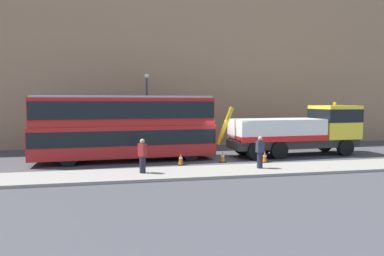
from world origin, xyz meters
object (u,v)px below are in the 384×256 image
(recovery_tow_truck, at_px, (300,130))
(pedestrian_bystander, at_px, (260,153))
(pedestrian_onlooker, at_px, (142,156))
(traffic_cone_midway, at_px, (223,157))
(street_lamp, at_px, (147,105))
(traffic_cone_near_truck, at_px, (265,157))
(double_decker_bus, at_px, (126,125))
(traffic_cone_near_bus, at_px, (181,159))

(recovery_tow_truck, distance_m, pedestrian_bystander, 6.60)
(pedestrian_onlooker, height_order, traffic_cone_midway, pedestrian_onlooker)
(street_lamp, bearing_deg, pedestrian_onlooker, -94.89)
(traffic_cone_near_truck, bearing_deg, double_decker_bus, 165.23)
(double_decker_bus, distance_m, pedestrian_onlooker, 4.72)
(double_decker_bus, relative_size, pedestrian_bystander, 6.52)
(pedestrian_onlooker, height_order, street_lamp, street_lamp)
(pedestrian_bystander, xyz_separation_m, traffic_cone_midway, (-1.23, 2.85, -0.64))
(recovery_tow_truck, xyz_separation_m, traffic_cone_near_bus, (-8.66, -2.03, -1.42))
(traffic_cone_midway, bearing_deg, traffic_cone_near_truck, -12.87)
(double_decker_bus, height_order, traffic_cone_near_bus, double_decker_bus)
(double_decker_bus, relative_size, pedestrian_onlooker, 6.52)
(double_decker_bus, xyz_separation_m, pedestrian_onlooker, (0.80, -4.49, -1.25))
(traffic_cone_near_bus, distance_m, traffic_cone_midway, 2.69)
(traffic_cone_near_bus, distance_m, street_lamp, 7.66)
(double_decker_bus, bearing_deg, street_lamp, 68.40)
(traffic_cone_near_bus, xyz_separation_m, traffic_cone_near_truck, (5.15, -0.18, 0.00))
(recovery_tow_truck, bearing_deg, traffic_cone_near_bus, -170.05)
(traffic_cone_near_bus, bearing_deg, pedestrian_bystander, -32.36)
(pedestrian_bystander, height_order, street_lamp, street_lamp)
(recovery_tow_truck, relative_size, traffic_cone_near_bus, 14.17)
(traffic_cone_near_bus, bearing_deg, recovery_tow_truck, 13.20)
(pedestrian_onlooker, xyz_separation_m, street_lamp, (0.80, 9.30, 2.49))
(traffic_cone_near_bus, relative_size, street_lamp, 0.12)
(recovery_tow_truck, height_order, pedestrian_onlooker, recovery_tow_truck)
(double_decker_bus, height_order, traffic_cone_near_truck, double_decker_bus)
(pedestrian_onlooker, xyz_separation_m, pedestrian_bystander, (6.22, 0.02, 0.00))
(traffic_cone_near_bus, distance_m, traffic_cone_near_truck, 5.16)
(double_decker_bus, xyz_separation_m, pedestrian_bystander, (7.02, -4.47, -1.25))
(double_decker_bus, height_order, pedestrian_bystander, double_decker_bus)
(double_decker_bus, bearing_deg, traffic_cone_near_truck, -18.02)
(recovery_tow_truck, height_order, double_decker_bus, double_decker_bus)
(recovery_tow_truck, bearing_deg, traffic_cone_near_truck, -151.01)
(double_decker_bus, relative_size, street_lamp, 1.91)
(recovery_tow_truck, distance_m, street_lamp, 11.39)
(recovery_tow_truck, bearing_deg, pedestrian_bystander, -139.98)
(double_decker_bus, bearing_deg, pedestrian_bystander, -35.73)
(traffic_cone_midway, bearing_deg, pedestrian_bystander, -66.70)
(pedestrian_onlooker, height_order, traffic_cone_near_truck, pedestrian_onlooker)
(recovery_tow_truck, relative_size, pedestrian_bystander, 5.97)
(recovery_tow_truck, xyz_separation_m, double_decker_bus, (-11.79, -0.03, 0.47))
(traffic_cone_midway, height_order, traffic_cone_near_truck, same)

